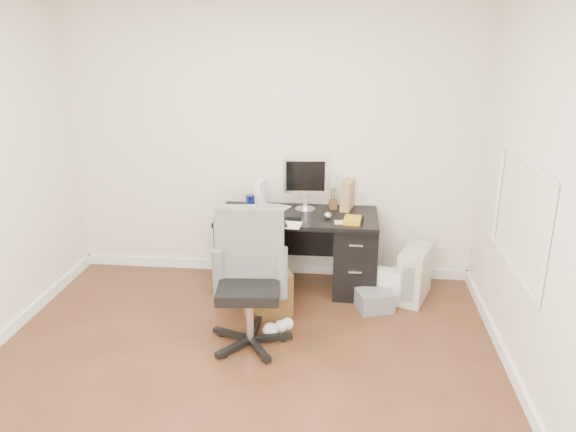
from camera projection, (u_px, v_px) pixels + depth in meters
name	position (u px, v px, depth m)	size (l,w,h in m)	color
ground	(235.00, 386.00, 4.00)	(4.00, 4.00, 0.00)	#432415
room_shell	(233.00, 157.00, 3.50)	(4.02, 4.02, 2.71)	silver
desk	(298.00, 249.00, 5.40)	(1.50, 0.70, 0.75)	black
loose_papers	(276.00, 215.00, 5.26)	(1.10, 0.60, 0.00)	silver
lcd_monitor	(305.00, 184.00, 5.32)	(0.41, 0.24, 0.52)	silver
keyboard	(279.00, 215.00, 5.22)	(0.41, 0.14, 0.02)	black
computer_mouse	(328.00, 216.00, 5.15)	(0.07, 0.07, 0.07)	silver
travel_mug	(250.00, 205.00, 5.28)	(0.08, 0.08, 0.18)	navy
white_binder	(261.00, 195.00, 5.42)	(0.11, 0.25, 0.28)	white
magazine_file	(347.00, 195.00, 5.40)	(0.12, 0.24, 0.28)	#9E7F4C
pen_cup	(333.00, 198.00, 5.42)	(0.09, 0.09, 0.21)	#553018
yellow_book	(353.00, 220.00, 5.08)	(0.16, 0.21, 0.04)	gold
paper_remote	(285.00, 224.00, 5.01)	(0.29, 0.23, 0.02)	silver
office_chair	(249.00, 282.00, 4.36)	(0.63, 0.63, 1.10)	#4C4F4C
pc_tower	(415.00, 274.00, 5.22)	(0.22, 0.50, 0.50)	#B4AEA3
shopping_bag	(389.00, 286.00, 5.16)	(0.24, 0.17, 0.33)	white
wicker_basket	(266.00, 289.00, 5.01)	(0.40, 0.40, 0.40)	#4B2E16
desk_printer	(375.00, 300.00, 5.05)	(0.30, 0.25, 0.18)	slate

